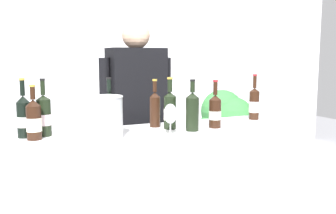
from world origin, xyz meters
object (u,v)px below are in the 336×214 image
object	(u,v)px
person_server	(137,133)
wine_glass	(170,115)
wine_bottle_5	(155,108)
potted_shrub	(224,125)
wine_bottle_1	(192,111)
wine_bottle_2	(215,111)
wine_bottle_0	(44,116)
wine_bottle_3	(110,111)
wine_bottle_4	(254,104)
ice_bucket	(107,117)
wine_bottle_6	(34,120)
wine_bottle_8	(24,116)
wine_bottle_7	(170,110)

from	to	relation	value
person_server	wine_glass	bearing A→B (deg)	-94.04
wine_bottle_5	wine_glass	xyz separation A→B (m)	(-0.03, -0.30, -0.00)
wine_bottle_5	potted_shrub	distance (m)	1.52
wine_bottle_1	wine_bottle_2	world-z (taller)	wine_bottle_1
wine_bottle_0	wine_bottle_3	xyz separation A→B (m)	(0.40, 0.00, 0.00)
wine_bottle_4	ice_bucket	bearing A→B (deg)	-170.91
wine_bottle_3	wine_bottle_4	size ratio (longest dim) A/B	1.00
wine_bottle_3	person_server	xyz separation A→B (m)	(0.33, 0.41, -0.25)
wine_bottle_2	person_server	world-z (taller)	person_server
wine_bottle_2	wine_bottle_4	world-z (taller)	wine_bottle_4
wine_bottle_6	person_server	world-z (taller)	person_server
wine_bottle_0	wine_bottle_1	distance (m)	0.90
wine_bottle_1	wine_bottle_5	distance (m)	0.28
wine_bottle_1	wine_bottle_8	xyz separation A→B (m)	(-0.98, 0.24, -0.01)
wine_bottle_7	ice_bucket	bearing A→B (deg)	-165.64
wine_bottle_0	wine_bottle_4	xyz separation A→B (m)	(1.50, -0.04, -0.00)
person_server	wine_bottle_1	bearing A→B (deg)	-77.85
wine_bottle_8	potted_shrub	xyz separation A→B (m)	(1.98, 0.90, -0.35)
wine_bottle_1	wine_bottle_5	world-z (taller)	wine_bottle_1
wine_bottle_1	wine_bottle_4	size ratio (longest dim) A/B	0.97
wine_bottle_5	wine_bottle_6	world-z (taller)	wine_bottle_5
ice_bucket	person_server	size ratio (longest dim) A/B	0.15
wine_bottle_0	wine_bottle_8	size ratio (longest dim) A/B	0.99
wine_bottle_3	wine_bottle_4	world-z (taller)	same
wine_glass	person_server	size ratio (longest dim) A/B	0.11
wine_bottle_6	wine_bottle_7	world-z (taller)	wine_bottle_7
wine_glass	wine_bottle_6	bearing A→B (deg)	163.24
wine_bottle_3	wine_glass	xyz separation A→B (m)	(0.28, -0.31, 0.00)
wine_bottle_5	ice_bucket	xyz separation A→B (m)	(-0.39, -0.22, -0.00)
wine_bottle_7	wine_bottle_8	bearing A→B (deg)	172.11
wine_bottle_7	wine_glass	size ratio (longest dim) A/B	1.76
wine_bottle_1	ice_bucket	size ratio (longest dim) A/B	1.32
wine_bottle_8	ice_bucket	world-z (taller)	wine_bottle_8
wine_bottle_5	ice_bucket	world-z (taller)	wine_bottle_5
wine_bottle_0	wine_bottle_5	size ratio (longest dim) A/B	1.07
wine_bottle_3	person_server	size ratio (longest dim) A/B	0.20
wine_bottle_3	wine_bottle_7	xyz separation A→B (m)	(0.37, -0.12, -0.00)
wine_bottle_7	person_server	bearing A→B (deg)	93.99
wine_bottle_3	wine_bottle_8	bearing A→B (deg)	179.25
wine_bottle_3	wine_glass	size ratio (longest dim) A/B	1.77
wine_bottle_4	potted_shrub	xyz separation A→B (m)	(0.37, 0.95, -0.35)
wine_bottle_1	potted_shrub	size ratio (longest dim) A/B	0.30
wine_bottle_6	person_server	distance (m)	0.97
wine_bottle_0	wine_bottle_7	distance (m)	0.78
wine_bottle_6	wine_bottle_8	bearing A→B (deg)	117.78
potted_shrub	wine_bottle_0	bearing A→B (deg)	-153.93
wine_bottle_1	person_server	xyz separation A→B (m)	(-0.14, 0.64, -0.25)
wine_bottle_4	wine_bottle_5	bearing A→B (deg)	177.54
wine_bottle_5	wine_bottle_8	size ratio (longest dim) A/B	0.92
wine_bottle_1	potted_shrub	distance (m)	1.56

